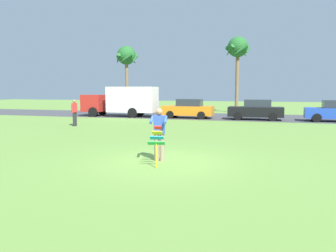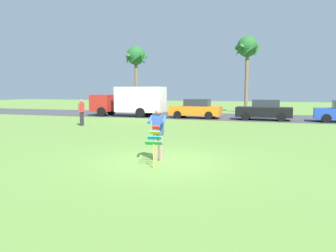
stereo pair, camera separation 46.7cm
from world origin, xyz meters
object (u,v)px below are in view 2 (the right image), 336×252
object	(u,v)px
palm_tree_right_near	(247,50)
palm_tree_left_near	(136,58)
parked_car_orange	(196,109)
kite_held	(154,139)
parked_truck_red_cab	(132,101)
person_kite_flyer	(158,132)
parked_car_black	(264,110)
person_walker_near	(82,112)

from	to	relation	value
palm_tree_right_near	palm_tree_left_near	bearing A→B (deg)	-179.10
parked_car_orange	palm_tree_left_near	size ratio (longest dim) A/B	0.58
kite_held	palm_tree_left_near	distance (m)	28.35
palm_tree_left_near	parked_car_orange	bearing A→B (deg)	-41.46
parked_truck_red_cab	palm_tree_right_near	world-z (taller)	palm_tree_right_near
parked_truck_red_cab	person_kite_flyer	bearing A→B (deg)	-62.20
palm_tree_left_near	palm_tree_right_near	bearing A→B (deg)	0.90
kite_held	parked_car_orange	size ratio (longest dim) A/B	0.29
parked_car_black	person_walker_near	size ratio (longest dim) A/B	2.43
parked_car_orange	palm_tree_left_near	world-z (taller)	palm_tree_left_near
parked_car_orange	palm_tree_left_near	xyz separation A→B (m)	(-9.03, 7.98, 5.19)
parked_truck_red_cab	parked_car_black	xyz separation A→B (m)	(11.30, 0.00, -0.64)
person_kite_flyer	person_walker_near	world-z (taller)	same
kite_held	parked_truck_red_cab	xyz separation A→B (m)	(-8.82, 17.19, 0.58)
kite_held	parked_car_orange	bearing A→B (deg)	99.86
parked_truck_red_cab	palm_tree_left_near	size ratio (longest dim) A/B	0.93
parked_car_black	parked_car_orange	bearing A→B (deg)	180.00
person_walker_near	palm_tree_right_near	bearing A→B (deg)	60.86
palm_tree_left_near	person_kite_flyer	bearing A→B (deg)	-64.10
palm_tree_right_near	parked_truck_red_cab	bearing A→B (deg)	-138.17
person_kite_flyer	person_walker_near	xyz separation A→B (m)	(-8.52, 8.40, -0.02)
person_kite_flyer	palm_tree_left_near	size ratio (longest dim) A/B	0.24
kite_held	parked_truck_red_cab	bearing A→B (deg)	117.17
person_kite_flyer	palm_tree_right_near	distance (m)	25.17
parked_car_black	palm_tree_left_near	world-z (taller)	palm_tree_left_near
person_kite_flyer	parked_truck_red_cab	world-z (taller)	parked_truck_red_cab
kite_held	parked_truck_red_cab	size ratio (longest dim) A/B	0.18
kite_held	parked_car_orange	distance (m)	17.44
person_walker_near	parked_truck_red_cab	bearing A→B (deg)	90.87
parked_car_orange	parked_car_black	world-z (taller)	same
parked_truck_red_cab	person_walker_near	xyz separation A→B (m)	(0.12, -7.99, -0.48)
parked_truck_red_cab	parked_car_orange	bearing A→B (deg)	0.01
person_kite_flyer	kite_held	bearing A→B (deg)	-77.29
kite_held	person_walker_near	bearing A→B (deg)	133.41
palm_tree_right_near	person_walker_near	bearing A→B (deg)	-119.14
palm_tree_left_near	parked_truck_red_cab	bearing A→B (deg)	-68.18
parked_car_black	palm_tree_right_near	world-z (taller)	palm_tree_right_near
person_kite_flyer	palm_tree_left_near	world-z (taller)	palm_tree_left_near
person_kite_flyer	parked_car_black	distance (m)	16.61
parked_car_orange	person_walker_near	xyz separation A→B (m)	(-5.71, -7.99, 0.16)
parked_car_orange	palm_tree_right_near	size ratio (longest dim) A/B	0.54
parked_car_orange	person_walker_near	world-z (taller)	person_walker_near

